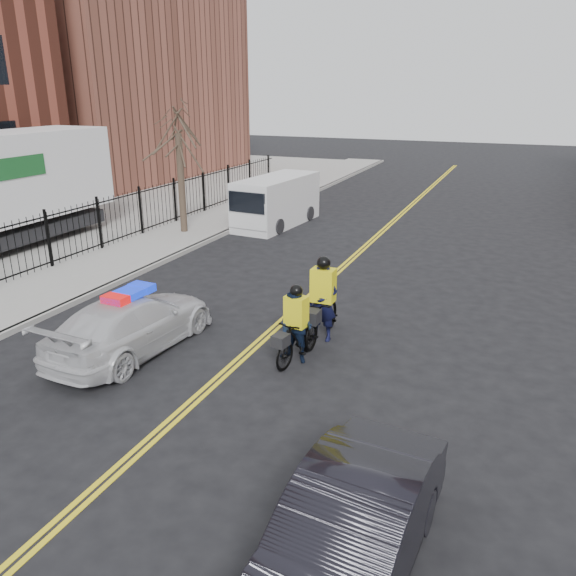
% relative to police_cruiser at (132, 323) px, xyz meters
% --- Properties ---
extents(ground, '(120.00, 120.00, 0.00)m').
position_rel_police_cruiser_xyz_m(ground, '(2.55, -0.03, -0.68)').
color(ground, black).
rests_on(ground, ground).
extents(center_line_left, '(0.10, 60.00, 0.01)m').
position_rel_police_cruiser_xyz_m(center_line_left, '(2.47, 7.97, -0.67)').
color(center_line_left, yellow).
rests_on(center_line_left, ground).
extents(center_line_right, '(0.10, 60.00, 0.01)m').
position_rel_police_cruiser_xyz_m(center_line_right, '(2.63, 7.97, -0.67)').
color(center_line_right, yellow).
rests_on(center_line_right, ground).
extents(sidewalk, '(3.00, 60.00, 0.15)m').
position_rel_police_cruiser_xyz_m(sidewalk, '(-4.95, 7.97, -0.60)').
color(sidewalk, gray).
rests_on(sidewalk, ground).
extents(curb, '(0.20, 60.00, 0.15)m').
position_rel_police_cruiser_xyz_m(curb, '(-3.45, 7.97, -0.60)').
color(curb, gray).
rests_on(curb, ground).
extents(iron_fence, '(0.12, 28.00, 2.00)m').
position_rel_police_cruiser_xyz_m(iron_fence, '(-6.45, 7.97, 0.32)').
color(iron_fence, black).
rests_on(iron_fence, ground).
extents(warehouse_far, '(14.00, 18.00, 14.00)m').
position_rel_police_cruiser_xyz_m(warehouse_far, '(-20.45, 23.97, 6.32)').
color(warehouse_far, brown).
rests_on(warehouse_far, ground).
extents(street_tree, '(3.20, 3.20, 4.80)m').
position_rel_police_cruiser_xyz_m(street_tree, '(-5.05, 9.97, 2.86)').
color(street_tree, '#3C2D23').
rests_on(street_tree, sidewalk).
extents(police_cruiser, '(2.11, 4.72, 1.50)m').
position_rel_police_cruiser_xyz_m(police_cruiser, '(0.00, 0.00, 0.00)').
color(police_cruiser, silver).
rests_on(police_cruiser, ground).
extents(dark_sedan, '(1.76, 4.36, 1.41)m').
position_rel_police_cruiser_xyz_m(dark_sedan, '(6.61, -4.39, 0.03)').
color(dark_sedan, black).
rests_on(dark_sedan, ground).
extents(cargo_van, '(2.31, 5.27, 2.15)m').
position_rel_police_cruiser_xyz_m(cargo_van, '(-2.21, 13.04, 0.37)').
color(cargo_van, silver).
rests_on(cargo_van, ground).
extents(cyclist_near, '(0.77, 2.17, 2.13)m').
position_rel_police_cruiser_xyz_m(cyclist_near, '(3.88, 2.30, 0.06)').
color(cyclist_near, black).
rests_on(cyclist_near, ground).
extents(cyclist_far, '(0.90, 1.86, 1.83)m').
position_rel_police_cruiser_xyz_m(cyclist_far, '(3.73, 0.96, 0.04)').
color(cyclist_far, black).
rests_on(cyclist_far, ground).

